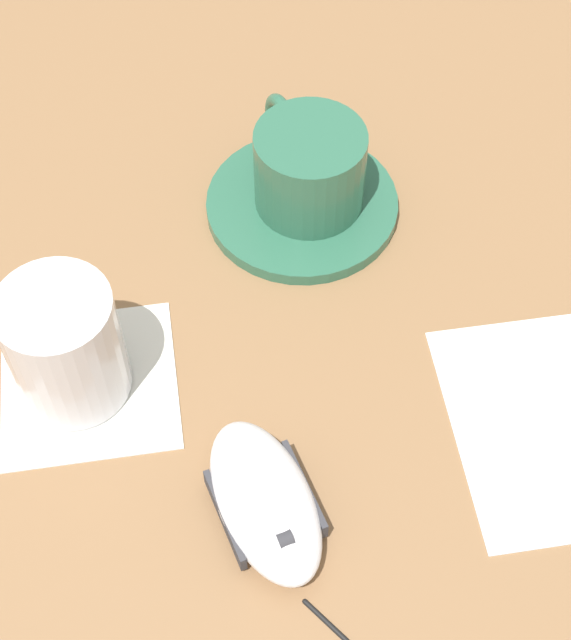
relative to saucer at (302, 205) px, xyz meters
The scene contains 6 objects.
ground_plane 0.17m from the saucer, 135.76° to the left, with size 3.00×3.00×0.00m, color olive.
saucer is the anchor object (origin of this frame).
coffee_cup 0.04m from the saucer, 86.06° to the right, with size 0.11×0.08×0.06m.
computer_mouse 0.25m from the saucer, 136.83° to the left, with size 0.12×0.08×0.03m.
napkin_under_glass 0.21m from the saucer, 99.62° to the left, with size 0.12×0.12×0.00m, color silver.
drinking_glass 0.22m from the saucer, 98.28° to the left, with size 0.07×0.07×0.09m, color silver.
Camera 1 is at (-0.26, 0.19, 0.56)m, focal length 55.00 mm.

